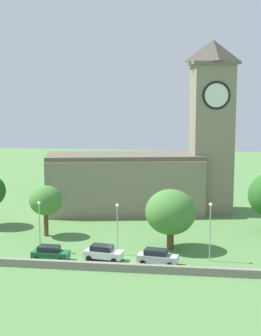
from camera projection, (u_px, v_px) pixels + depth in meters
name	position (u px, v px, depth m)	size (l,w,h in m)	color
ground_plane	(134.00, 227.00, 78.35)	(200.00, 200.00, 0.00)	#517F42
church	(154.00, 164.00, 87.22)	(32.04, 14.13, 28.44)	gray
quay_barrier	(112.00, 267.00, 59.46)	(42.92, 0.70, 0.92)	gray
car_green	(50.00, 253.00, 63.18)	(4.57, 2.40, 1.76)	#1E6B38
car_white	(103.00, 253.00, 63.22)	(4.88, 2.78, 1.83)	silver
car_silver	(157.00, 257.00, 61.58)	(4.93, 2.60, 1.84)	silver
streetlamp_west_mid	(39.00, 218.00, 65.96)	(0.44, 0.44, 6.52)	#9EA0A5
streetlamp_central	(117.00, 220.00, 64.77)	(0.44, 0.44, 6.51)	#9EA0A5
streetlamp_east_mid	(210.00, 222.00, 62.24)	(0.44, 0.44, 7.17)	#9EA0A5
tree_by_tower	(171.00, 212.00, 66.98)	(6.49, 6.49, 7.84)	brown
tree_riverside_west	(46.00, 201.00, 73.03)	(4.61, 4.61, 7.20)	brown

